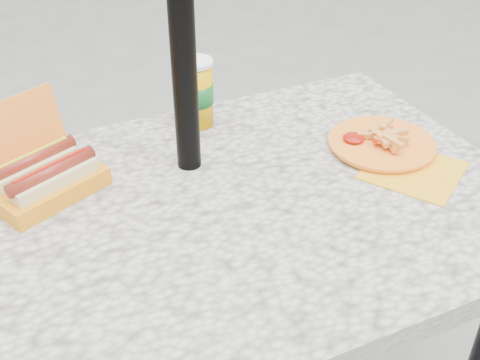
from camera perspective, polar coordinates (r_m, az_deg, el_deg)
name	(u,v)px	position (r m, az deg, el deg)	size (l,w,h in m)	color
picnic_table	(220,248)	(1.22, -1.86, -6.48)	(1.20, 0.80, 0.75)	beige
umbrella_pole	(180,0)	(1.13, -5.69, 16.59)	(0.05, 0.05, 2.20)	black
hotdog_box	(43,176)	(1.23, -18.20, 0.39)	(0.26, 0.24, 0.17)	orange
fries_plate	(384,145)	(1.36, 13.46, 3.29)	(0.25, 0.35, 0.04)	gold
soda_cup	(195,93)	(1.39, -4.25, 8.26)	(0.08, 0.08, 0.16)	#E8A200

